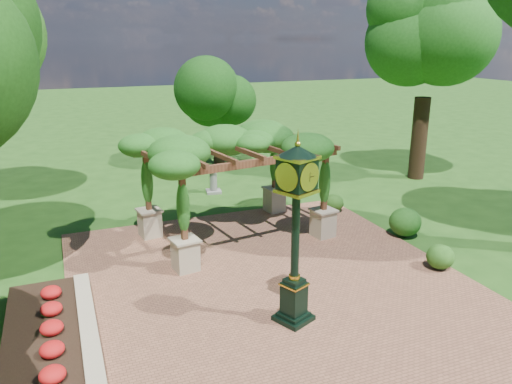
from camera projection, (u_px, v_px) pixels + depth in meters
name	position (u px, v px, depth m)	size (l,w,h in m)	color
ground	(296.00, 310.00, 11.75)	(120.00, 120.00, 0.00)	#1E4714
brick_plaza	(278.00, 290.00, 12.63)	(10.00, 12.00, 0.04)	brown
border_wall	(89.00, 333.00, 10.49)	(0.35, 5.00, 0.40)	#C6B793
flower_bed	(43.00, 343.00, 10.18)	(1.50, 5.00, 0.36)	red
pedestal_clock	(296.00, 219.00, 10.55)	(1.07, 1.07, 4.10)	black
pergola	(236.00, 150.00, 15.25)	(5.99, 4.28, 3.47)	tan
sundial	(213.00, 182.00, 20.58)	(0.69, 0.69, 1.09)	gray
shrub_front	(440.00, 257.00, 13.71)	(0.76, 0.76, 0.68)	#265618
shrub_mid	(405.00, 222.00, 15.99)	(1.01, 1.01, 0.91)	#1F5217
shrub_back	(334.00, 203.00, 18.28)	(0.72, 0.72, 0.65)	#2A5819
tree_north	(218.00, 85.00, 24.59)	(3.09, 3.09, 5.75)	#311E13
tree_east_far	(430.00, 30.00, 21.03)	(4.06, 4.06, 9.47)	#311F13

